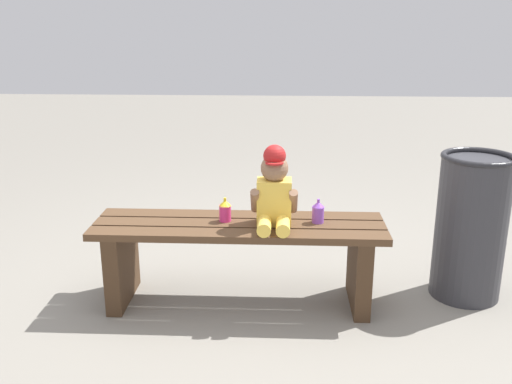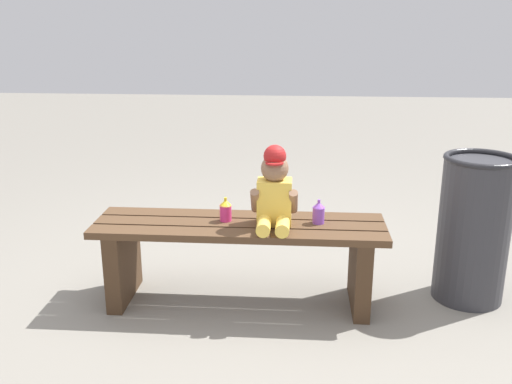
{
  "view_description": "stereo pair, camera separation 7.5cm",
  "coord_description": "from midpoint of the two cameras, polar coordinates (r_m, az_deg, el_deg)",
  "views": [
    {
      "loc": [
        0.21,
        -2.71,
        1.45
      ],
      "look_at": [
        0.09,
        -0.05,
        0.62
      ],
      "focal_mm": 40.19,
      "sensor_mm": 36.0,
      "label": 1
    },
    {
      "loc": [
        0.28,
        -2.7,
        1.45
      ],
      "look_at": [
        0.09,
        -0.05,
        0.62
      ],
      "focal_mm": 40.19,
      "sensor_mm": 36.0,
      "label": 2
    }
  ],
  "objects": [
    {
      "name": "park_bench",
      "position": [
        2.95,
        -2.41,
        -5.7
      ],
      "size": [
        1.47,
        0.39,
        0.44
      ],
      "color": "#513823",
      "rests_on": "ground_plane"
    },
    {
      "name": "trash_bin",
      "position": [
        3.18,
        19.96,
        -3.22
      ],
      "size": [
        0.37,
        0.37,
        0.78
      ],
      "color": "#333338",
      "rests_on": "ground_plane"
    },
    {
      "name": "sippy_cup_right",
      "position": [
        2.89,
        5.46,
        -1.95
      ],
      "size": [
        0.06,
        0.06,
        0.12
      ],
      "color": "#8C4CCC",
      "rests_on": "park_bench"
    },
    {
      "name": "child_figure",
      "position": [
        2.81,
        1.06,
        0.1
      ],
      "size": [
        0.23,
        0.27,
        0.4
      ],
      "color": "#F2C64C",
      "rests_on": "park_bench"
    },
    {
      "name": "sippy_cup_left",
      "position": [
        2.91,
        -3.84,
        -1.82
      ],
      "size": [
        0.06,
        0.06,
        0.12
      ],
      "color": "#E5337F",
      "rests_on": "park_bench"
    },
    {
      "name": "ground_plane",
      "position": [
        3.08,
        -2.34,
        -10.81
      ],
      "size": [
        16.0,
        16.0,
        0.0
      ],
      "primitive_type": "plane",
      "color": "gray"
    }
  ]
}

